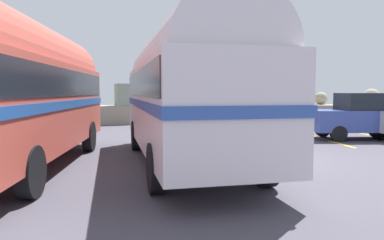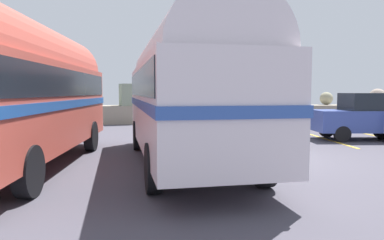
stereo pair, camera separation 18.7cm
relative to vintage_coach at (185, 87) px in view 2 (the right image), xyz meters
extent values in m
cube|color=#46424C|center=(2.14, 0.78, -2.04)|extent=(32.00, 26.00, 0.02)
cube|color=gray|center=(2.14, 12.58, -1.50)|extent=(31.36, 1.80, 1.10)
cube|color=gray|center=(-8.55, 12.26, -0.37)|extent=(1.03, 1.26, 1.16)
sphere|color=gray|center=(-5.28, 12.95, -0.29)|extent=(1.31, 1.31, 1.31)
cube|color=gray|center=(-2.62, 12.38, -0.30)|extent=(1.56, 1.43, 1.30)
sphere|color=gray|center=(0.09, 12.47, -0.38)|extent=(1.14, 1.14, 1.14)
sphere|color=gray|center=(2.06, 12.92, -0.37)|extent=(1.16, 1.16, 1.16)
cube|color=tan|center=(4.42, 12.05, -0.35)|extent=(1.26, 1.00, 1.21)
cube|color=gray|center=(7.16, 12.16, -0.45)|extent=(1.28, 1.25, 0.99)
sphere|color=gray|center=(9.69, 13.04, -0.54)|extent=(0.81, 0.81, 0.81)
sphere|color=gray|center=(12.51, 12.06, -0.44)|extent=(1.02, 1.02, 1.02)
cube|color=yellow|center=(5.93, 4.28, -2.03)|extent=(0.12, 4.40, 0.01)
cylinder|color=black|center=(-1.45, 2.43, -1.55)|extent=(0.41, 0.99, 0.96)
cylinder|color=black|center=(0.74, 2.73, -1.55)|extent=(0.41, 0.99, 0.96)
cylinder|color=black|center=(-0.74, -2.73, -1.55)|extent=(0.41, 0.99, 0.96)
cylinder|color=black|center=(1.45, -2.43, -1.55)|extent=(0.41, 0.99, 0.96)
cube|color=silver|center=(0.00, 0.00, -0.48)|extent=(3.52, 8.65, 2.10)
cylinder|color=silver|center=(0.00, 0.00, 0.57)|extent=(3.27, 8.29, 2.20)
cube|color=#2F509F|center=(0.00, 0.00, -0.42)|extent=(3.57, 8.74, 0.20)
cube|color=black|center=(0.00, 0.00, 0.10)|extent=(3.51, 8.32, 0.64)
cube|color=silver|center=(-0.58, 4.23, -1.35)|extent=(2.28, 0.47, 0.28)
cylinder|color=black|center=(-5.15, 2.35, -1.55)|extent=(0.29, 0.96, 0.96)
cylinder|color=black|center=(-2.94, 2.33, -1.55)|extent=(0.29, 0.96, 0.96)
cylinder|color=black|center=(-2.98, -2.87, -1.55)|extent=(0.29, 0.96, 0.96)
cube|color=#C24D3F|center=(-4.06, -0.26, -0.48)|extent=(2.46, 8.42, 2.10)
cylinder|color=#C24D3F|center=(-4.06, -0.26, 0.57)|extent=(2.26, 8.08, 2.20)
cube|color=#21519D|center=(-4.06, -0.26, -0.42)|extent=(2.51, 8.50, 0.20)
cube|color=black|center=(-4.06, -0.26, 0.10)|extent=(2.49, 8.08, 0.64)
cube|color=silver|center=(-4.03, 4.01, -1.35)|extent=(2.28, 0.18, 0.28)
cylinder|color=black|center=(6.15, 3.72, -1.72)|extent=(0.63, 0.23, 0.62)
cylinder|color=black|center=(6.22, 5.24, -1.72)|extent=(0.63, 0.23, 0.62)
cube|color=#344793|center=(7.46, 4.42, -1.27)|extent=(4.18, 1.90, 0.84)
cube|color=black|center=(7.70, 4.40, -0.51)|extent=(2.27, 1.67, 0.68)
cylinder|color=black|center=(8.38, 4.87, -1.72)|extent=(0.63, 0.24, 0.62)
cylinder|color=#5B5B60|center=(4.33, 7.69, 0.97)|extent=(0.14, 0.14, 6.04)
cube|color=beige|center=(4.73, 8.25, 3.89)|extent=(0.44, 0.24, 0.18)
camera|label=1|loc=(-0.66, -9.46, -0.11)|focal=33.82mm
camera|label=2|loc=(-0.47, -9.47, -0.11)|focal=33.82mm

